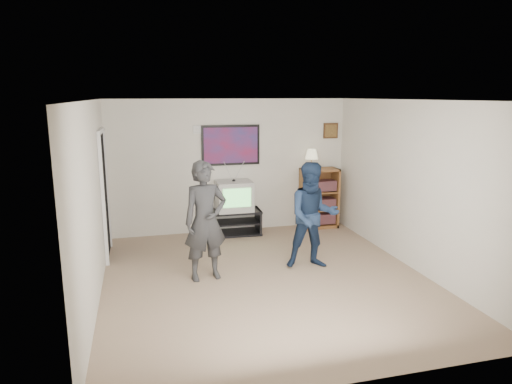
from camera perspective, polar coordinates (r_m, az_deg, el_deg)
name	(u,v)px	position (r m, az deg, el deg)	size (l,w,h in m)	color
room_shell	(260,188)	(6.55, 0.55, 0.45)	(4.51, 5.00, 2.51)	#90745B
media_stand	(236,222)	(8.58, -2.55, -3.76)	(0.95, 0.55, 0.46)	black
crt_television	(234,196)	(8.45, -2.77, -0.47)	(0.65, 0.55, 0.55)	#AFB0AA
bookshelf	(319,198)	(9.03, 7.89, -0.76)	(0.71, 0.41, 1.17)	brown
table_lamp	(311,159)	(8.82, 6.95, 4.11)	(0.24, 0.24, 0.39)	beige
person_tall	(205,221)	(6.40, -6.34, -3.62)	(0.62, 0.41, 1.69)	#2D2D2F
person_short	(313,216)	(6.85, 7.13, -2.96)	(0.78, 0.61, 1.61)	#192946
controller_left	(205,198)	(6.50, -6.34, -0.69)	(0.04, 0.12, 0.04)	white
controller_right	(308,199)	(6.97, 6.58, -0.87)	(0.04, 0.12, 0.04)	white
poster	(231,145)	(8.54, -3.17, 5.86)	(1.10, 0.03, 0.75)	black
air_vent	(201,130)	(8.43, -6.91, 7.76)	(0.28, 0.02, 0.14)	white
small_picture	(331,131)	(9.13, 9.32, 7.57)	(0.30, 0.03, 0.30)	#3D2713
doorway	(104,196)	(7.63, -18.44, -0.42)	(0.03, 0.85, 2.00)	black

